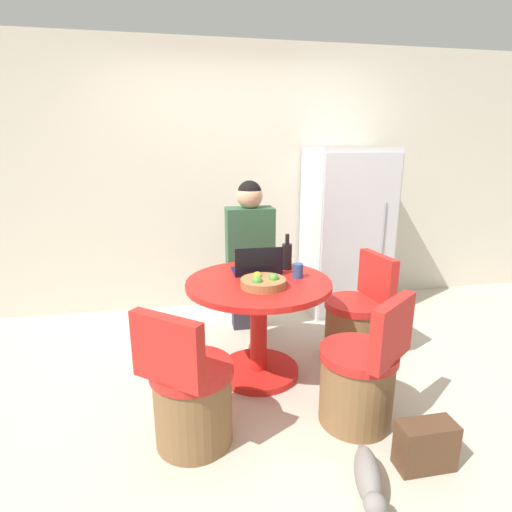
{
  "coord_description": "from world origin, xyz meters",
  "views": [
    {
      "loc": [
        -0.56,
        -2.43,
        1.62
      ],
      "look_at": [
        -0.06,
        0.25,
        0.88
      ],
      "focal_mm": 28.0,
      "sensor_mm": 36.0,
      "label": 1
    }
  ],
  "objects_px": {
    "dining_table": "(259,313)",
    "handbag": "(426,445)",
    "laptop": "(257,268)",
    "refrigerator": "(346,231)",
    "chair_right_side": "(355,324)",
    "cat": "(368,478)",
    "chair_near_left_corner": "(191,398)",
    "fruit_bowl": "(263,282)",
    "person_seated": "(249,251)",
    "chair_near_right_corner": "(360,380)",
    "bottle": "(287,256)"
  },
  "relations": [
    {
      "from": "chair_near_left_corner",
      "to": "chair_right_side",
      "type": "bearing_deg",
      "value": -111.74
    },
    {
      "from": "dining_table",
      "to": "chair_near_right_corner",
      "type": "distance_m",
      "value": 0.83
    },
    {
      "from": "chair_near_left_corner",
      "to": "fruit_bowl",
      "type": "relative_size",
      "value": 2.76
    },
    {
      "from": "chair_right_side",
      "to": "dining_table",
      "type": "bearing_deg",
      "value": -90.0
    },
    {
      "from": "laptop",
      "to": "fruit_bowl",
      "type": "relative_size",
      "value": 1.15
    },
    {
      "from": "refrigerator",
      "to": "chair_near_left_corner",
      "type": "xyz_separation_m",
      "value": [
        -1.6,
        -1.72,
        -0.53
      ]
    },
    {
      "from": "refrigerator",
      "to": "fruit_bowl",
      "type": "xyz_separation_m",
      "value": [
        -1.1,
        -1.23,
        -0.05
      ]
    },
    {
      "from": "bottle",
      "to": "fruit_bowl",
      "type": "bearing_deg",
      "value": -125.59
    },
    {
      "from": "bottle",
      "to": "laptop",
      "type": "bearing_deg",
      "value": -165.51
    },
    {
      "from": "person_seated",
      "to": "fruit_bowl",
      "type": "distance_m",
      "value": 0.87
    },
    {
      "from": "chair_near_left_corner",
      "to": "handbag",
      "type": "distance_m",
      "value": 1.26
    },
    {
      "from": "person_seated",
      "to": "handbag",
      "type": "bearing_deg",
      "value": 109.39
    },
    {
      "from": "person_seated",
      "to": "bottle",
      "type": "relative_size",
      "value": 4.98
    },
    {
      "from": "chair_near_left_corner",
      "to": "cat",
      "type": "distance_m",
      "value": 0.99
    },
    {
      "from": "chair_near_right_corner",
      "to": "laptop",
      "type": "xyz_separation_m",
      "value": [
        -0.47,
        0.8,
        0.49
      ]
    },
    {
      "from": "dining_table",
      "to": "refrigerator",
      "type": "bearing_deg",
      "value": 44.82
    },
    {
      "from": "dining_table",
      "to": "chair_near_left_corner",
      "type": "bearing_deg",
      "value": -128.87
    },
    {
      "from": "dining_table",
      "to": "handbag",
      "type": "xyz_separation_m",
      "value": [
        0.68,
        -1.04,
        -0.36
      ]
    },
    {
      "from": "chair_near_right_corner",
      "to": "chair_near_left_corner",
      "type": "bearing_deg",
      "value": -38.2
    },
    {
      "from": "person_seated",
      "to": "laptop",
      "type": "xyz_separation_m",
      "value": [
        -0.04,
        -0.57,
        0.01
      ]
    },
    {
      "from": "chair_near_right_corner",
      "to": "laptop",
      "type": "height_order",
      "value": "laptop"
    },
    {
      "from": "fruit_bowl",
      "to": "person_seated",
      "type": "bearing_deg",
      "value": 86.48
    },
    {
      "from": "refrigerator",
      "to": "dining_table",
      "type": "relative_size",
      "value": 1.61
    },
    {
      "from": "chair_right_side",
      "to": "cat",
      "type": "height_order",
      "value": "chair_right_side"
    },
    {
      "from": "cat",
      "to": "bottle",
      "type": "bearing_deg",
      "value": -160.7
    },
    {
      "from": "refrigerator",
      "to": "fruit_bowl",
      "type": "relative_size",
      "value": 5.39
    },
    {
      "from": "laptop",
      "to": "chair_near_right_corner",
      "type": "bearing_deg",
      "value": 120.42
    },
    {
      "from": "refrigerator",
      "to": "person_seated",
      "type": "relative_size",
      "value": 1.2
    },
    {
      "from": "refrigerator",
      "to": "handbag",
      "type": "bearing_deg",
      "value": -101.14
    },
    {
      "from": "person_seated",
      "to": "bottle",
      "type": "xyz_separation_m",
      "value": [
        0.2,
        -0.51,
        0.08
      ]
    },
    {
      "from": "person_seated",
      "to": "dining_table",
      "type": "bearing_deg",
      "value": 85.49
    },
    {
      "from": "refrigerator",
      "to": "chair_right_side",
      "type": "xyz_separation_m",
      "value": [
        -0.3,
        -0.99,
        -0.53
      ]
    },
    {
      "from": "chair_near_left_corner",
      "to": "laptop",
      "type": "xyz_separation_m",
      "value": [
        0.52,
        0.79,
        0.49
      ]
    },
    {
      "from": "fruit_bowl",
      "to": "bottle",
      "type": "relative_size",
      "value": 1.11
    },
    {
      "from": "refrigerator",
      "to": "handbag",
      "type": "relative_size",
      "value": 5.43
    },
    {
      "from": "chair_right_side",
      "to": "person_seated",
      "type": "bearing_deg",
      "value": -137.76
    },
    {
      "from": "laptop",
      "to": "bottle",
      "type": "bearing_deg",
      "value": -165.51
    },
    {
      "from": "dining_table",
      "to": "handbag",
      "type": "distance_m",
      "value": 1.29
    },
    {
      "from": "dining_table",
      "to": "laptop",
      "type": "distance_m",
      "value": 0.33
    },
    {
      "from": "chair_near_right_corner",
      "to": "fruit_bowl",
      "type": "distance_m",
      "value": 0.85
    },
    {
      "from": "dining_table",
      "to": "cat",
      "type": "relative_size",
      "value": 2.2
    },
    {
      "from": "handbag",
      "to": "chair_near_left_corner",
      "type": "bearing_deg",
      "value": 160.72
    },
    {
      "from": "fruit_bowl",
      "to": "cat",
      "type": "bearing_deg",
      "value": -72.96
    },
    {
      "from": "dining_table",
      "to": "chair_near_left_corner",
      "type": "relative_size",
      "value": 1.22
    },
    {
      "from": "chair_near_right_corner",
      "to": "chair_near_left_corner",
      "type": "height_order",
      "value": "same"
    },
    {
      "from": "chair_right_side",
      "to": "laptop",
      "type": "distance_m",
      "value": 0.92
    },
    {
      "from": "laptop",
      "to": "refrigerator",
      "type": "bearing_deg",
      "value": -139.24
    },
    {
      "from": "chair_near_right_corner",
      "to": "cat",
      "type": "relative_size",
      "value": 1.81
    },
    {
      "from": "refrigerator",
      "to": "dining_table",
      "type": "xyz_separation_m",
      "value": [
        -1.1,
        -1.09,
        -0.33
      ]
    },
    {
      "from": "fruit_bowl",
      "to": "cat",
      "type": "relative_size",
      "value": 0.66
    }
  ]
}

